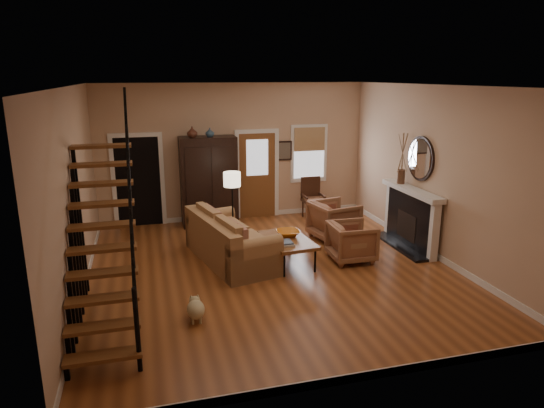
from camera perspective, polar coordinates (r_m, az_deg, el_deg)
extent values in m
plane|color=#965026|center=(8.99, 0.05, -7.78)|extent=(7.00, 7.00, 0.00)
plane|color=white|center=(8.29, 0.06, 13.75)|extent=(7.00, 7.00, 0.00)
cube|color=tan|center=(11.84, -4.42, 6.06)|extent=(6.50, 0.04, 3.30)
cube|color=tan|center=(8.27, -22.22, 1.09)|extent=(0.04, 7.00, 3.30)
cube|color=tan|center=(9.84, 18.69, 3.47)|extent=(0.04, 7.00, 3.30)
cube|color=black|center=(11.90, -15.45, 2.66)|extent=(1.00, 0.36, 2.10)
cube|color=brown|center=(12.04, -1.77, 3.34)|extent=(0.90, 0.06, 2.10)
cube|color=silver|center=(12.32, 4.38, 5.94)|extent=(0.96, 0.06, 1.46)
cube|color=black|center=(10.43, 16.14, -1.79)|extent=(0.24, 1.60, 1.15)
cube|color=white|center=(10.24, 16.11, 1.53)|extent=(0.30, 1.95, 0.10)
cylinder|color=silver|center=(10.19, 17.00, 5.13)|extent=(0.05, 0.90, 0.90)
imported|color=#4C2619|center=(11.18, -9.38, 8.34)|extent=(0.24, 0.24, 0.25)
imported|color=#334C60|center=(11.22, -7.33, 8.35)|extent=(0.20, 0.20, 0.21)
imported|color=#CA6C17|center=(9.26, 1.88, -3.44)|extent=(0.44, 0.44, 0.11)
imported|color=brown|center=(9.45, 9.35, -4.40)|extent=(0.85, 0.82, 0.75)
imported|color=brown|center=(10.60, 7.30, -1.92)|extent=(1.08, 1.06, 0.83)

